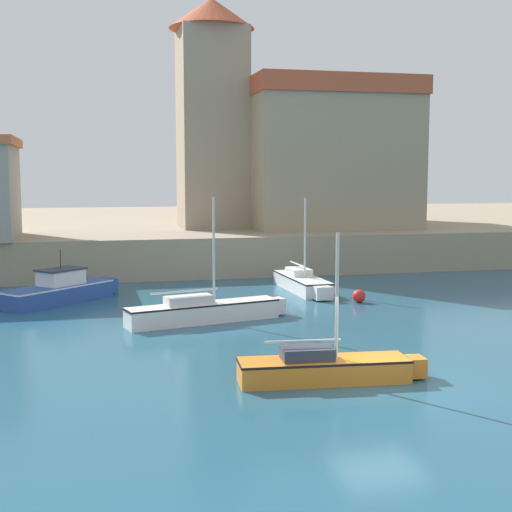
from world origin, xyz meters
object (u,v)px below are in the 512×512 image
object	(u,v)px
sailboat_white_0	(205,311)
sailboat_orange_4	(326,367)
mooring_buoy	(359,296)
motorboat_blue_2	(60,290)
sailboat_white_3	(303,282)
church	(296,149)

from	to	relation	value
sailboat_white_0	sailboat_orange_4	size ratio (longest dim) A/B	1.24
mooring_buoy	motorboat_blue_2	bearing A→B (deg)	166.14
motorboat_blue_2	sailboat_white_3	world-z (taller)	sailboat_white_3
sailboat_white_3	sailboat_orange_4	world-z (taller)	sailboat_white_3
motorboat_blue_2	sailboat_white_0	bearing A→B (deg)	-46.05
mooring_buoy	church	world-z (taller)	church
sailboat_white_0	church	xyz separation A→B (m)	(10.24, 21.71, 7.33)
sailboat_white_3	mooring_buoy	distance (m)	4.17
sailboat_orange_4	church	size ratio (longest dim) A/B	0.34
motorboat_blue_2	sailboat_white_3	size ratio (longest dim) A/B	0.90
sailboat_orange_4	sailboat_white_0	bearing A→B (deg)	102.99
church	sailboat_white_0	bearing A→B (deg)	-115.25
mooring_buoy	sailboat_white_0	bearing A→B (deg)	-160.60
church	mooring_buoy	bearing A→B (deg)	-97.46
motorboat_blue_2	mooring_buoy	bearing A→B (deg)	-13.86
motorboat_blue_2	sailboat_orange_4	size ratio (longest dim) A/B	1.00
sailboat_white_0	church	bearing A→B (deg)	64.75
sailboat_white_3	church	world-z (taller)	church
sailboat_white_0	sailboat_orange_4	xyz separation A→B (m)	(2.09, -9.05, -0.06)
sailboat_white_3	sailboat_orange_4	xyz separation A→B (m)	(-4.09, -15.63, -0.03)
sailboat_orange_4	church	xyz separation A→B (m)	(8.15, 30.76, 7.39)
sailboat_white_3	mooring_buoy	bearing A→B (deg)	-67.77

